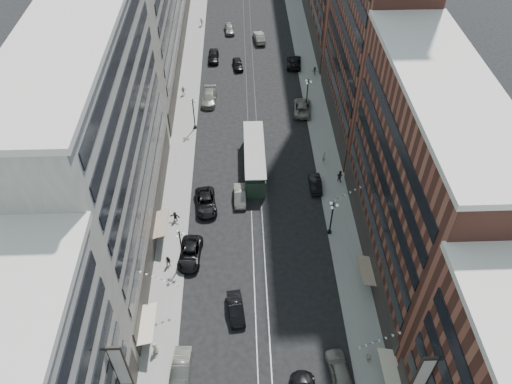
{
  "coord_description": "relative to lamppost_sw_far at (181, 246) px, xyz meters",
  "views": [
    {
      "loc": [
        -1.72,
        -9.98,
        48.49
      ],
      "look_at": [
        -0.14,
        34.83,
        5.0
      ],
      "focal_mm": 35.0,
      "sensor_mm": 36.0,
      "label": 1
    }
  ],
  "objects": [
    {
      "name": "pedestrian_extra_0",
      "position": [
        -0.5,
        63.14,
        -2.12
      ],
      "size": [
        1.13,
        0.99,
        1.66
      ],
      "primitive_type": "imported",
      "rotation": [
        0.0,
        0.0,
        5.66
      ],
      "color": "#B8A998",
      "rests_on": "sidewalk_west"
    },
    {
      "name": "car_7",
      "position": [
        2.4,
        9.37,
        -2.29
      ],
      "size": [
        3.34,
        6.06,
        1.61
      ],
      "primitive_type": "imported",
      "rotation": [
        0.0,
        0.0,
        0.12
      ],
      "color": "black",
      "rests_on": "ground"
    },
    {
      "name": "sidewalk_west",
      "position": [
        -1.8,
        42.0,
        -3.02
      ],
      "size": [
        4.0,
        180.0,
        0.15
      ],
      "primitive_type": "cube",
      "color": "gray",
      "rests_on": "ground"
    },
    {
      "name": "ground",
      "position": [
        9.2,
        32.0,
        -3.1
      ],
      "size": [
        220.0,
        220.0,
        0.0
      ],
      "primitive_type": "plane",
      "color": "black",
      "rests_on": "ground"
    },
    {
      "name": "sidewalk_east",
      "position": [
        20.2,
        42.0,
        -3.02
      ],
      "size": [
        4.0,
        180.0,
        0.15
      ],
      "primitive_type": "cube",
      "color": "gray",
      "rests_on": "ground"
    },
    {
      "name": "car_8",
      "position": [
        2.02,
        34.57,
        -2.26
      ],
      "size": [
        2.67,
        5.91,
        1.68
      ],
      "primitive_type": "imported",
      "rotation": [
        0.0,
        0.0,
        -0.06
      ],
      "color": "gray",
      "rests_on": "ground"
    },
    {
      "name": "lamppost_se_far",
      "position": [
        18.4,
        4.0,
        0.0
      ],
      "size": [
        1.03,
        1.14,
        5.52
      ],
      "color": "black",
      "rests_on": "sidewalk_east"
    },
    {
      "name": "car_9",
      "position": [
        2.4,
        48.71,
        -2.25
      ],
      "size": [
        2.01,
        4.95,
        1.68
      ],
      "primitive_type": "imported",
      "rotation": [
        0.0,
        0.0,
        0.01
      ],
      "color": "black",
      "rests_on": "ground"
    },
    {
      "name": "streetcar",
      "position": [
        9.2,
        17.12,
        -1.42
      ],
      "size": [
        2.9,
        13.11,
        3.63
      ],
      "color": "#253A2B",
      "rests_on": "ground"
    },
    {
      "name": "car_11",
      "position": [
        17.6,
        31.09,
        -2.26
      ],
      "size": [
        3.41,
        6.29,
        1.68
      ],
      "primitive_type": "imported",
      "rotation": [
        0.0,
        0.0,
        3.03
      ],
      "color": "slate",
      "rests_on": "ground"
    },
    {
      "name": "car_2",
      "position": [
        0.8,
        0.65,
        -2.31
      ],
      "size": [
        3.08,
        5.87,
        1.58
      ],
      "primitive_type": "imported",
      "rotation": [
        0.0,
        0.0,
        -0.08
      ],
      "color": "black",
      "rests_on": "ground"
    },
    {
      "name": "pedestrian_8",
      "position": [
        19.48,
        18.11,
        -2.04
      ],
      "size": [
        0.78,
        0.77,
        1.81
      ],
      "primitive_type": "imported",
      "rotation": [
        0.0,
        0.0,
        3.91
      ],
      "color": "#B2A293",
      "rests_on": "sidewalk_east"
    },
    {
      "name": "car_5",
      "position": [
        6.34,
        -7.29,
        -2.34
      ],
      "size": [
        2.18,
        4.77,
        1.52
      ],
      "primitive_type": "imported",
      "rotation": [
        0.0,
        0.0,
        0.13
      ],
      "color": "black",
      "rests_on": "ground"
    },
    {
      "name": "pedestrian_2",
      "position": [
        -1.73,
        -0.55,
        -2.19
      ],
      "size": [
        0.84,
        0.67,
        1.52
      ],
      "primitive_type": "imported",
      "rotation": [
        0.0,
        0.0,
        -0.42
      ],
      "color": "black",
      "rests_on": "sidewalk_west"
    },
    {
      "name": "pedestrian_7",
      "position": [
        21.16,
        13.71,
        -2.02
      ],
      "size": [
        1.0,
        0.95,
        1.84
      ],
      "primitive_type": "imported",
      "rotation": [
        0.0,
        0.0,
        2.44
      ],
      "color": "black",
      "rests_on": "sidewalk_east"
    },
    {
      "name": "rail_east",
      "position": [
        9.9,
        42.0,
        -3.09
      ],
      "size": [
        0.12,
        180.0,
        0.02
      ],
      "primitive_type": "cube",
      "color": "#2D2D33",
      "rests_on": "ground"
    },
    {
      "name": "car_13",
      "position": [
        7.0,
        45.69,
        -2.37
      ],
      "size": [
        2.2,
        4.44,
        1.45
      ],
      "primitive_type": "imported",
      "rotation": [
        0.0,
        0.0,
        0.12
      ],
      "color": "black",
      "rests_on": "ground"
    },
    {
      "name": "car_extra_2",
      "position": [
        17.6,
        46.11,
        -2.33
      ],
      "size": [
        3.1,
        5.75,
        1.53
      ],
      "primitive_type": "imported",
      "rotation": [
        0.0,
        0.0,
        3.04
      ],
      "color": "black",
      "rests_on": "ground"
    },
    {
      "name": "car_extra_0",
      "position": [
        5.39,
        60.14,
        -2.32
      ],
      "size": [
        2.24,
        4.7,
        1.55
      ],
      "primitive_type": "imported",
      "rotation": [
        0.0,
        0.0,
        0.09
      ],
      "color": "gray",
      "rests_on": "ground"
    },
    {
      "name": "lamppost_sw_mid",
      "position": [
        0.0,
        27.0,
        0.0
      ],
      "size": [
        1.03,
        1.14,
        5.52
      ],
      "color": "black",
      "rests_on": "sidewalk_west"
    },
    {
      "name": "car_extra_1",
      "position": [
        7.0,
        10.56,
        -2.35
      ],
      "size": [
        1.62,
        4.56,
        1.5
      ],
      "primitive_type": "imported",
      "rotation": [
        0.0,
        0.0,
        0.01
      ],
      "color": "slate",
      "rests_on": "ground"
    },
    {
      "name": "car_12",
      "position": [
        17.6,
        46.08,
        -2.36
      ],
      "size": [
        2.43,
        5.18,
        1.46
      ],
      "primitive_type": "imported",
      "rotation": [
        0.0,
        0.0,
        3.22
      ],
      "color": "black",
      "rests_on": "ground"
    },
    {
      "name": "pedestrian_5",
      "position": [
        -1.52,
        6.86,
        -2.2
      ],
      "size": [
        1.45,
        0.72,
        1.5
      ],
      "primitive_type": "imported",
      "rotation": [
        0.0,
        0.0,
        -0.24
      ],
      "color": "black",
      "rests_on": "sidewalk_west"
    },
    {
      "name": "pedestrian_1",
      "position": [
        -2.05,
        -11.83,
        -2.14
      ],
      "size": [
        0.89,
        0.72,
        1.61
      ],
      "primitive_type": "imported",
      "rotation": [
        0.0,
        0.0,
        2.71
      ],
      "color": "#B6AC96",
      "rests_on": "sidewalk_west"
    },
    {
      "name": "building_west_mid",
      "position": [
        -7.8,
        5.0,
        10.9
      ],
      "size": [
        8.0,
        36.0,
        28.0
      ],
      "primitive_type": "cube",
      "color": "#A19C8F",
      "rests_on": "ground"
    },
    {
      "name": "lamppost_se_mid",
      "position": [
        18.4,
        32.0,
        0.0
      ],
      "size": [
        1.03,
        1.14,
        5.52
      ],
      "color": "black",
      "rests_on": "sidewalk_east"
    },
    {
      "name": "rail_west",
      "position": [
        8.5,
        42.0,
        -3.09
      ],
      "size": [
        0.12,
        180.0,
        0.02
      ],
      "primitive_type": "cube",
      "color": "#2D2D33",
      "rests_on": "ground"
    },
    {
      "name": "lamppost_sw_far",
      "position": [
        0.0,
        0.0,
        0.0
      ],
      "size": [
        1.03,
        1.14,
        5.52
      ],
      "color": "black",
      "rests_on": "sidewalk_west"
    },
    {
      "name": "building_east_mid",
      "position": [
        26.2,
        -0.0,
        8.9
      ],
      "size": [
        8.0,
        30.0,
        24.0
      ],
      "primitive_type": "cube",
      "color": "brown",
      "rests_on": "ground"
    },
    {
      "name": "pedestrian_4",
      "position": [
        19.89,
        -13.67,
        -2.19
      ],
      "size": [
        0.71,
        0.97,
        1.51
      ],
      "primitive_type": "imported",
      "rotation": [
        0.0,
        0.0,
        1.96
      ],
      "color": "beige",
      "rests_on": "sidewalk_east"
    },
    {
      "name": "pedestrian_6",
      "position": [
        -2.51,
        36.7,
        -2.13
      ],
      "size": [
        0.96,
        0.45,
        1.62
      ],
      "primitive_type": "imported",
      "rotation": [
        0.0,
        0.0,
        3.12
      ],
      "color": "#B3AA94",
      "rests_on": "sidewalk_west"
    },
    {
      "name": "car_4",
      "position": [
        16.67,
        -14.88,
        -2.25
      ],
      "size": [
        2.51,
        5.15,
        1.69
      ],
      "primitive_type": "imported",
      "rotation": [
        0.0,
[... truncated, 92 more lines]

